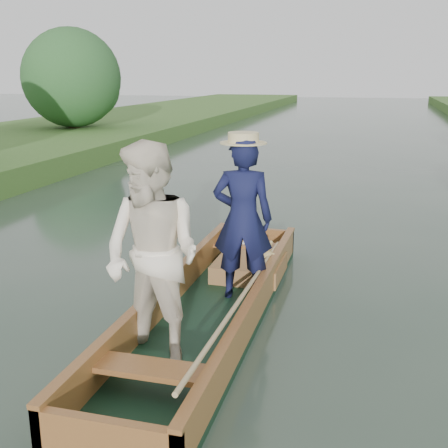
# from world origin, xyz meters

# --- Properties ---
(ground) EXTENTS (120.00, 120.00, 0.00)m
(ground) POSITION_xyz_m (0.00, 0.00, 0.00)
(ground) COLOR #283D30
(ground) RESTS_ON ground
(trees_far) EXTENTS (22.94, 14.11, 4.42)m
(trees_far) POSITION_xyz_m (-0.58, 8.36, 2.47)
(trees_far) COLOR #47331E
(trees_far) RESTS_ON ground
(punt) EXTENTS (1.37, 5.00, 2.08)m
(punt) POSITION_xyz_m (-0.04, -0.31, 0.78)
(punt) COLOR black
(punt) RESTS_ON ground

